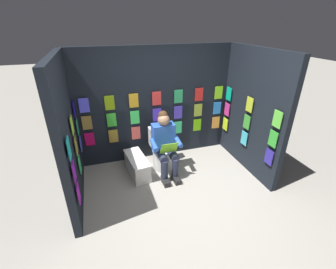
{
  "coord_description": "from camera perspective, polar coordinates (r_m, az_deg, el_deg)",
  "views": [
    {
      "loc": [
        1.07,
        2.42,
        2.6
      ],
      "look_at": [
        0.01,
        -0.95,
        0.85
      ],
      "focal_mm": 24.94,
      "sensor_mm": 36.0,
      "label": 1
    }
  ],
  "objects": [
    {
      "name": "display_wall_back",
      "position": [
        4.59,
        -3.01,
        7.24
      ],
      "size": [
        3.1,
        0.14,
        2.21
      ],
      "color": "black",
      "rests_on": "ground"
    },
    {
      "name": "comic_longbox_near",
      "position": [
        4.37,
        -7.54,
        -7.53
      ],
      "size": [
        0.39,
        0.79,
        0.36
      ],
      "rotation": [
        0.0,
        0.0,
        0.12
      ],
      "color": "white",
      "rests_on": "ground"
    },
    {
      "name": "display_wall_right",
      "position": [
        3.64,
        -23.29,
        -0.24
      ],
      "size": [
        0.14,
        1.74,
        2.21
      ],
      "color": "black",
      "rests_on": "ground"
    },
    {
      "name": "person_reading",
      "position": [
        4.16,
        -0.68,
        -2.42
      ],
      "size": [
        0.53,
        0.69,
        1.19
      ],
      "rotation": [
        0.0,
        0.0,
        0.01
      ],
      "color": "blue",
      "rests_on": "ground"
    },
    {
      "name": "toilet",
      "position": [
        4.48,
        -1.53,
        -4.16
      ],
      "size": [
        0.41,
        0.56,
        0.77
      ],
      "rotation": [
        0.0,
        0.0,
        0.01
      ],
      "color": "white",
      "rests_on": "ground"
    },
    {
      "name": "display_wall_left",
      "position": [
        4.46,
        19.9,
        5.1
      ],
      "size": [
        0.14,
        1.74,
        2.21
      ],
      "color": "black",
      "rests_on": "ground"
    },
    {
      "name": "ground_plane",
      "position": [
        3.71,
        4.83,
        -18.29
      ],
      "size": [
        30.0,
        30.0,
        0.0
      ],
      "primitive_type": "plane",
      "color": "#9E998E"
    }
  ]
}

